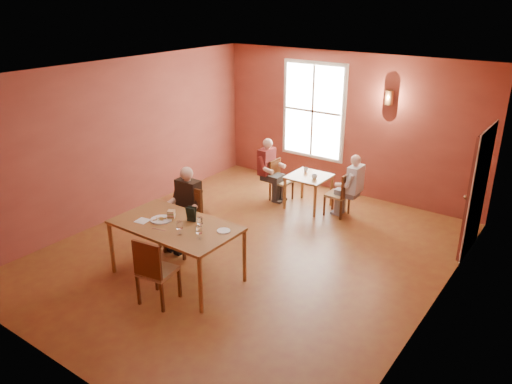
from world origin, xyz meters
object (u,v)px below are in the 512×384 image
Objects in this scene: diner_white at (339,186)px; chair_diner_main at (182,222)px; chair_diner_maroon at (282,181)px; second_table at (308,191)px; main_table at (177,251)px; diner_maroon at (281,171)px; chair_empty at (158,269)px; chair_diner_white at (337,194)px; diner_main at (180,215)px.

chair_diner_main is at bearing 153.05° from diner_white.
diner_white reaches higher than chair_diner_maroon.
chair_diner_main is 1.28× the size of chair_diner_maroon.
diner_white is at bearing 0.00° from second_table.
main_table is 1.56× the size of diner_white.
chair_empty is at bearing 8.87° from diner_maroon.
chair_diner_white is (0.65, 0.00, 0.10)m from second_table.
main_table is 3.65m from diner_white.
diner_main reaches higher than main_table.
chair_diner_maroon is at bearing -92.53° from chair_diner_main.
chair_diner_maroon reaches higher than second_table.
chair_diner_white is at bearing -116.23° from diner_main.
chair_diner_main is at bearing 127.57° from main_table.
diner_maroon is (-0.03, 0.00, 0.21)m from chair_diner_maroon.
chair_diner_maroon is 0.68× the size of diner_maroon.
chair_diner_maroon is 0.21m from diner_maroon.
diner_white is 1.43× the size of chair_diner_maroon.
diner_maroon reaches higher than main_table.
diner_main is at bearing 90.00° from chair_diner_main.
diner_white is 1.34m from chair_diner_maroon.
chair_empty is at bearing 120.75° from diner_main.
chair_empty is at bearing 170.23° from diner_white.
chair_diner_white is (1.43, 2.86, -0.11)m from chair_diner_main.
diner_white reaches higher than second_table.
diner_maroon is at bearing 89.94° from chair_empty.
main_table is 0.83m from diner_main.
diner_maroon is (-1.33, 0.00, 0.19)m from chair_diner_white.
second_table is 0.73m from diner_white.
second_table is at bearing -105.17° from chair_diner_main.
diner_maroon reaches higher than chair_empty.
diner_main is 1.08× the size of diner_maroon.
chair_diner_maroon is (-0.37, 3.51, -0.02)m from main_table.
main_table is 2.14× the size of chair_diner_white.
chair_diner_main is at bearing 111.23° from chair_empty.
chair_diner_white is at bearing 0.00° from second_table.
chair_diner_maroon is at bearing 89.54° from chair_empty.
chair_diner_maroon is (-1.33, 0.00, -0.18)m from diner_white.
second_table is 0.66m from chair_diner_maroon.
diner_maroon is at bearing 90.00° from chair_diner_white.
diner_white reaches higher than chair_diner_main.
chair_diner_maroon is (-0.62, 4.14, -0.08)m from chair_empty.
diner_main reaches higher than chair_diner_white.
second_table is 0.74m from diner_maroon.
chair_diner_main reaches higher than second_table.
diner_main is at bearing 153.77° from chair_diner_white.
chair_diner_main is (-0.50, 0.65, 0.10)m from main_table.
diner_maroon is (-0.68, 0.00, 0.29)m from second_table.
chair_diner_white is 1.04× the size of chair_diner_maroon.
main_table is at bearing 128.88° from diner_main.
main_table reaches higher than chair_diner_maroon.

